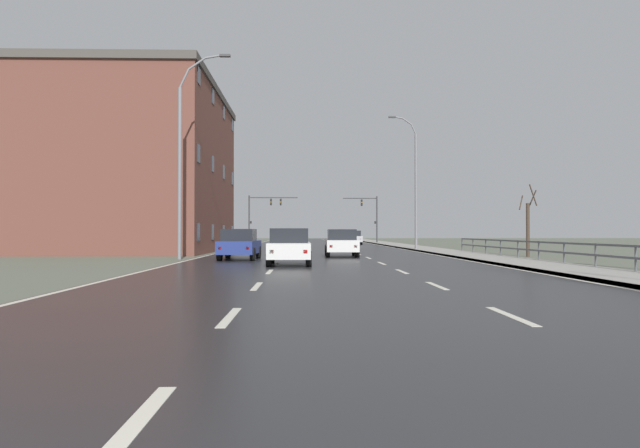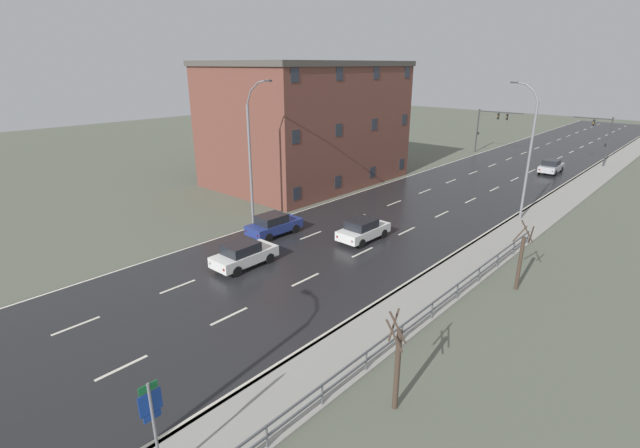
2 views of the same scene
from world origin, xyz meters
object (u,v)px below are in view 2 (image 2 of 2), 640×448
(highway_sign, at_px, (153,420))
(brick_building, at_px, (307,123))
(car_mid_centre, at_px, (363,230))
(car_near_left, at_px, (551,166))
(car_distant, at_px, (274,224))
(traffic_signal_left, at_px, (489,123))
(street_lamp_left_bank, at_px, (251,156))
(car_far_left, at_px, (244,254))
(street_lamp_midground, at_px, (528,155))
(traffic_signal_right, at_px, (602,134))

(highway_sign, distance_m, brick_building, 37.43)
(car_mid_centre, relative_size, car_near_left, 0.99)
(car_distant, height_order, car_mid_centre, same)
(traffic_signal_left, height_order, car_distant, traffic_signal_left)
(street_lamp_left_bank, distance_m, car_far_left, 9.13)
(street_lamp_midground, relative_size, car_distant, 2.53)
(street_lamp_midground, relative_size, car_far_left, 2.56)
(highway_sign, relative_size, traffic_signal_right, 0.60)
(traffic_signal_left, distance_m, car_mid_centre, 38.82)
(street_lamp_midground, height_order, brick_building, brick_building)
(traffic_signal_left, relative_size, car_mid_centre, 1.46)
(street_lamp_left_bank, bearing_deg, traffic_signal_right, 70.61)
(street_lamp_left_bank, height_order, car_distant, street_lamp_left_bank)
(street_lamp_midground, relative_size, car_near_left, 2.54)
(car_far_left, bearing_deg, car_distant, 118.22)
(street_lamp_left_bank, distance_m, highway_sign, 23.31)
(traffic_signal_right, bearing_deg, street_lamp_midground, -89.33)
(brick_building, bearing_deg, street_lamp_midground, 4.74)
(car_near_left, bearing_deg, traffic_signal_left, 144.75)
(traffic_signal_right, relative_size, car_near_left, 1.42)
(car_distant, bearing_deg, car_mid_centre, 34.59)
(car_mid_centre, bearing_deg, traffic_signal_right, 81.72)
(car_far_left, bearing_deg, street_lamp_left_bank, 134.94)
(street_lamp_left_bank, bearing_deg, car_distant, -13.76)
(traffic_signal_right, distance_m, car_far_left, 47.97)
(brick_building, bearing_deg, car_far_left, -56.25)
(highway_sign, bearing_deg, street_lamp_left_bank, 133.16)
(car_mid_centre, bearing_deg, highway_sign, -68.60)
(highway_sign, relative_size, brick_building, 0.19)
(street_lamp_midground, height_order, car_far_left, street_lamp_midground)
(street_lamp_midground, distance_m, car_near_left, 19.77)
(street_lamp_left_bank, distance_m, car_near_left, 35.87)
(highway_sign, distance_m, traffic_signal_right, 58.32)
(brick_building, bearing_deg, highway_sign, -52.90)
(car_distant, relative_size, brick_building, 0.22)
(highway_sign, distance_m, car_far_left, 15.21)
(traffic_signal_left, xyz_separation_m, car_mid_centre, (7.36, -37.97, -3.31))
(car_mid_centre, relative_size, car_far_left, 1.00)
(street_lamp_left_bank, xyz_separation_m, car_distant, (3.02, -0.74, -4.43))
(street_lamp_left_bank, xyz_separation_m, car_near_left, (11.64, 33.64, -4.43))
(brick_building, bearing_deg, street_lamp_left_bank, -62.62)
(street_lamp_midground, distance_m, traffic_signal_left, 29.54)
(street_lamp_midground, distance_m, car_distant, 19.90)
(highway_sign, height_order, traffic_signal_left, traffic_signal_left)
(car_distant, distance_m, brick_building, 17.47)
(street_lamp_left_bank, height_order, car_mid_centre, street_lamp_left_bank)
(street_lamp_left_bank, distance_m, traffic_signal_left, 40.74)
(highway_sign, xyz_separation_m, car_distant, (-12.79, 16.12, -1.45))
(street_lamp_midground, xyz_separation_m, car_distant, (-11.87, -15.37, -4.37))
(car_near_left, bearing_deg, brick_building, -132.81)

